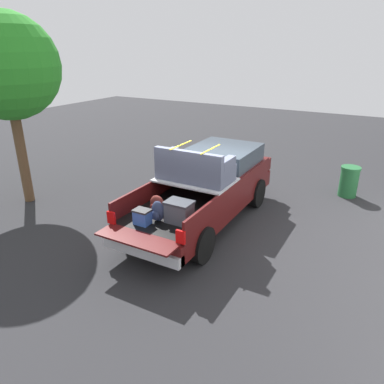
{
  "coord_description": "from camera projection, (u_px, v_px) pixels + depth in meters",
  "views": [
    {
      "loc": [
        -7.97,
        -4.14,
        4.5
      ],
      "look_at": [
        -0.6,
        0.0,
        1.1
      ],
      "focal_mm": 34.03,
      "sensor_mm": 36.0,
      "label": 1
    }
  ],
  "objects": [
    {
      "name": "ground_plane",
      "position": [
        203.0,
        222.0,
        10.01
      ],
      "size": [
        40.0,
        40.0,
        0.0
      ],
      "primitive_type": "plane",
      "color": "#262628"
    },
    {
      "name": "pickup_truck",
      "position": [
        209.0,
        185.0,
        9.94
      ],
      "size": [
        6.05,
        2.06,
        2.23
      ],
      "color": "#470F0F",
      "rests_on": "ground_plane"
    },
    {
      "name": "trash_can",
      "position": [
        349.0,
        181.0,
        11.58
      ],
      "size": [
        0.6,
        0.6,
        0.98
      ],
      "color": "#1E592D",
      "rests_on": "ground_plane"
    },
    {
      "name": "tree_background",
      "position": [
        6.0,
        67.0,
        9.95
      ],
      "size": [
        2.92,
        2.92,
        5.44
      ],
      "color": "brown",
      "rests_on": "ground_plane"
    }
  ]
}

